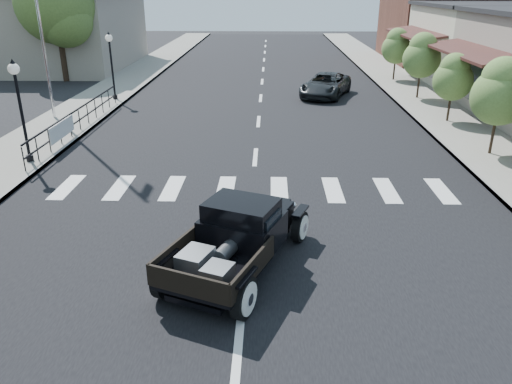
{
  "coord_description": "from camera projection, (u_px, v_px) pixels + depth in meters",
  "views": [
    {
      "loc": [
        0.49,
        -9.78,
        5.64
      ],
      "look_at": [
        0.18,
        1.41,
        1.0
      ],
      "focal_mm": 35.0,
      "sensor_mm": 36.0,
      "label": 1
    }
  ],
  "objects": [
    {
      "name": "ground",
      "position": [
        246.0,
        257.0,
        11.2
      ],
      "size": [
        120.0,
        120.0,
        0.0
      ],
      "primitive_type": "plane",
      "color": "black",
      "rests_on": "ground"
    },
    {
      "name": "road",
      "position": [
        260.0,
        107.0,
        25.05
      ],
      "size": [
        14.0,
        80.0,
        0.02
      ],
      "primitive_type": "cube",
      "color": "black",
      "rests_on": "ground"
    },
    {
      "name": "road_markings",
      "position": [
        257.0,
        134.0,
        20.44
      ],
      "size": [
        12.0,
        60.0,
        0.06
      ],
      "primitive_type": null,
      "color": "silver",
      "rests_on": "ground"
    },
    {
      "name": "sidewalk_left",
      "position": [
        92.0,
        104.0,
        25.24
      ],
      "size": [
        3.0,
        80.0,
        0.15
      ],
      "primitive_type": "cube",
      "color": "gray",
      "rests_on": "ground"
    },
    {
      "name": "sidewalk_right",
      "position": [
        430.0,
        106.0,
        24.81
      ],
      "size": [
        3.0,
        80.0,
        0.15
      ],
      "primitive_type": "cube",
      "color": "gray",
      "rests_on": "ground"
    },
    {
      "name": "low_building_left",
      "position": [
        59.0,
        32.0,
        36.48
      ],
      "size": [
        10.0,
        12.0,
        5.0
      ],
      "primitive_type": "cube",
      "color": "gray",
      "rests_on": "ground"
    },
    {
      "name": "storefront_far",
      "position": [
        509.0,
        46.0,
        30.27
      ],
      "size": [
        10.0,
        9.0,
        4.5
      ],
      "primitive_type": "cube",
      "color": "beige",
      "rests_on": "ground"
    },
    {
      "name": "far_building_right",
      "position": [
        462.0,
        15.0,
        39.02
      ],
      "size": [
        11.0,
        10.0,
        7.0
      ],
      "primitive_type": "cube",
      "color": "brown",
      "rests_on": "ground"
    },
    {
      "name": "railing",
      "position": [
        79.0,
        118.0,
        20.37
      ],
      "size": [
        0.08,
        10.0,
        1.0
      ],
      "primitive_type": null,
      "color": "black",
      "rests_on": "sidewalk_left"
    },
    {
      "name": "banner",
      "position": [
        63.0,
        136.0,
        18.6
      ],
      "size": [
        0.04,
        2.2,
        0.6
      ],
      "primitive_type": null,
      "color": "silver",
      "rests_on": "sidewalk_left"
    },
    {
      "name": "lamp_post_b",
      "position": [
        21.0,
        112.0,
        16.24
      ],
      "size": [
        0.36,
        0.36,
        3.36
      ],
      "primitive_type": null,
      "color": "black",
      "rests_on": "sidewalk_left"
    },
    {
      "name": "lamp_post_c",
      "position": [
        112.0,
        66.0,
        25.47
      ],
      "size": [
        0.36,
        0.36,
        3.36
      ],
      "primitive_type": null,
      "color": "black",
      "rests_on": "sidewalk_left"
    },
    {
      "name": "big_tree_far",
      "position": [
        58.0,
        23.0,
        30.49
      ],
      "size": [
        4.78,
        4.78,
        7.02
      ],
      "primitive_type": null,
      "color": "#48622A",
      "rests_on": "ground"
    },
    {
      "name": "small_tree_b",
      "position": [
        498.0,
        108.0,
        17.05
      ],
      "size": [
        1.93,
        1.93,
        3.22
      ],
      "primitive_type": null,
      "color": "#517234",
      "rests_on": "sidewalk_right"
    },
    {
      "name": "small_tree_c",
      "position": [
        452.0,
        89.0,
        21.38
      ],
      "size": [
        1.67,
        1.67,
        2.79
      ],
      "primitive_type": null,
      "color": "#517234",
      "rests_on": "sidewalk_right"
    },
    {
      "name": "small_tree_d",
      "position": [
        421.0,
        67.0,
        25.83
      ],
      "size": [
        1.92,
        1.92,
        3.2
      ],
      "primitive_type": null,
      "color": "#517234",
      "rests_on": "sidewalk_right"
    },
    {
      "name": "small_tree_e",
      "position": [
        396.0,
        55.0,
        30.98
      ],
      "size": [
        1.8,
        1.8,
        3.0
      ],
      "primitive_type": null,
      "color": "#517234",
      "rests_on": "sidewalk_right"
    },
    {
      "name": "hotrod_pickup",
      "position": [
        238.0,
        236.0,
        10.48
      ],
      "size": [
        3.54,
        4.84,
        1.52
      ],
      "primitive_type": null,
      "rotation": [
        0.0,
        0.0,
        -0.38
      ],
      "color": "black",
      "rests_on": "ground"
    },
    {
      "name": "second_car",
      "position": [
        326.0,
        85.0,
        27.17
      ],
      "size": [
        3.45,
        4.86,
        1.23
      ],
      "primitive_type": "imported",
      "rotation": [
        0.0,
        0.0,
        -0.35
      ],
      "color": "black",
      "rests_on": "ground"
    }
  ]
}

